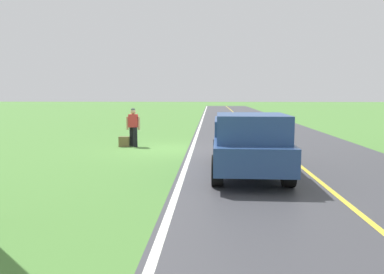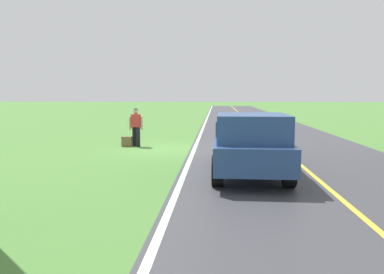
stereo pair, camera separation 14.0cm
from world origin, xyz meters
The scene contains 7 objects.
ground_plane centered at (0.00, 0.00, 0.00)m, with size 200.00×200.00×0.00m, color #4C7F38.
road_surface centered at (-4.96, 0.00, 0.00)m, with size 7.89×120.00×0.00m, color #3D3D42.
lane_edge_line centered at (-1.19, 0.00, 0.01)m, with size 0.16×117.60×0.00m, color silver.
lane_centre_line centered at (-4.96, 0.00, 0.01)m, with size 0.14×117.60×0.00m, color gold.
hitchhiker_walking centered at (1.47, -0.70, 0.98)m, with size 0.62×0.51×1.75m.
suitcase_carried centered at (1.89, -0.61, 0.23)m, with size 0.20×0.46×0.45m, color brown.
pickup_truck_passing centered at (-3.11, 4.98, 0.97)m, with size 2.18×5.44×1.82m.
Camera 1 is at (-2.01, 15.87, 2.35)m, focal length 35.01 mm.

